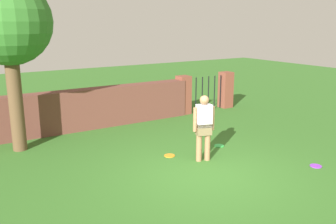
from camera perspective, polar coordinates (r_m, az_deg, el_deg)
The scene contains 8 objects.
ground_plane at distance 8.33m, azimuth 6.07°, elevation -9.76°, with size 40.00×40.00×0.00m, color #336623.
brick_wall at distance 11.74m, azimuth -15.06°, elevation 0.10°, with size 8.34×0.50×1.27m, color brown.
tree at distance 10.11m, azimuth -23.40°, elevation 12.28°, with size 2.15×2.15×4.39m.
person at distance 8.92m, azimuth 5.52°, elevation -2.02°, with size 0.52×0.31×1.62m.
fence_gate at distance 14.14m, azimuth 5.76°, elevation 3.04°, with size 2.45×0.44×1.40m.
frisbee_purple at distance 9.46m, azimuth 21.78°, elevation -7.72°, with size 0.27×0.27×0.02m, color purple.
frisbee_orange at distance 9.44m, azimuth 0.24°, elevation -6.72°, with size 0.27×0.27×0.02m, color orange.
frisbee_green at distance 10.27m, azimuth 7.87°, elevation -5.14°, with size 0.27×0.27×0.02m, color green.
Camera 1 is at (-4.77, -5.97, 3.31)m, focal length 39.64 mm.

